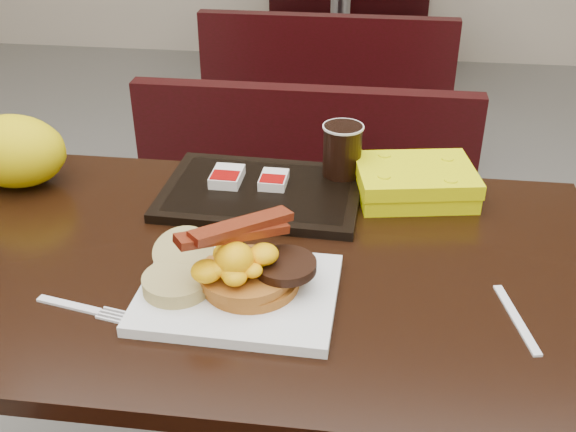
# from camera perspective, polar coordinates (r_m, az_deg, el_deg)

# --- Properties ---
(table_near) EXTENTS (1.20, 0.70, 0.75)m
(table_near) POSITION_cam_1_polar(r_m,az_deg,el_deg) (1.39, -2.91, -16.47)
(table_near) COLOR black
(table_near) RESTS_ON floor
(bench_near_n) EXTENTS (1.00, 0.46, 0.72)m
(bench_near_n) POSITION_cam_1_polar(r_m,az_deg,el_deg) (1.94, 0.64, -1.65)
(bench_near_n) COLOR black
(bench_near_n) RESTS_ON floor
(table_far) EXTENTS (1.20, 0.70, 0.75)m
(table_far) POSITION_cam_1_polar(r_m,az_deg,el_deg) (3.68, 4.25, 14.37)
(table_far) COLOR black
(table_far) RESTS_ON floor
(bench_far_s) EXTENTS (1.00, 0.46, 0.72)m
(bench_far_s) POSITION_cam_1_polar(r_m,az_deg,el_deg) (3.02, 3.38, 10.45)
(bench_far_s) COLOR black
(bench_far_s) RESTS_ON floor
(bench_far_n) EXTENTS (1.00, 0.46, 0.72)m
(bench_far_n) POSITION_cam_1_polar(r_m,az_deg,el_deg) (4.36, 4.86, 16.70)
(bench_far_n) COLOR black
(bench_far_n) RESTS_ON floor
(platter) EXTENTS (0.30, 0.24, 0.02)m
(platter) POSITION_cam_1_polar(r_m,az_deg,el_deg) (1.06, -4.14, -6.41)
(platter) COLOR white
(platter) RESTS_ON table_near
(pancake_stack) EXTENTS (0.15, 0.15, 0.03)m
(pancake_stack) POSITION_cam_1_polar(r_m,az_deg,el_deg) (1.05, -3.11, -5.03)
(pancake_stack) COLOR #AB551C
(pancake_stack) RESTS_ON platter
(sausage_patty) EXTENTS (0.11, 0.11, 0.01)m
(sausage_patty) POSITION_cam_1_polar(r_m,az_deg,el_deg) (1.04, -0.23, -4.11)
(sausage_patty) COLOR black
(sausage_patty) RESTS_ON pancake_stack
(scrambled_eggs) EXTENTS (0.12, 0.11, 0.05)m
(scrambled_eggs) POSITION_cam_1_polar(r_m,az_deg,el_deg) (1.01, -4.44, -3.80)
(scrambled_eggs) COLOR #FF9A05
(scrambled_eggs) RESTS_ON pancake_stack
(bacon_strips) EXTENTS (0.19, 0.17, 0.01)m
(bacon_strips) POSITION_cam_1_polar(r_m,az_deg,el_deg) (1.02, -4.56, -1.29)
(bacon_strips) COLOR #400A04
(bacon_strips) RESTS_ON scrambled_eggs
(muffin_bottom) EXTENTS (0.13, 0.13, 0.02)m
(muffin_bottom) POSITION_cam_1_polar(r_m,az_deg,el_deg) (1.06, -9.18, -5.46)
(muffin_bottom) COLOR tan
(muffin_bottom) RESTS_ON platter
(muffin_top) EXTENTS (0.10, 0.10, 0.06)m
(muffin_top) POSITION_cam_1_polar(r_m,az_deg,el_deg) (1.10, -8.59, -3.13)
(muffin_top) COLOR tan
(muffin_top) RESTS_ON platter
(fork) EXTENTS (0.15, 0.06, 0.00)m
(fork) POSITION_cam_1_polar(r_m,az_deg,el_deg) (1.10, -17.64, -7.02)
(fork) COLOR white
(fork) RESTS_ON table_near
(knife) EXTENTS (0.05, 0.16, 0.00)m
(knife) POSITION_cam_1_polar(r_m,az_deg,el_deg) (1.07, 18.34, -8.06)
(knife) COLOR white
(knife) RESTS_ON table_near
(condiment_syrup) EXTENTS (0.05, 0.05, 0.01)m
(condiment_syrup) POSITION_cam_1_polar(r_m,az_deg,el_deg) (1.22, -2.64, -1.22)
(condiment_syrup) COLOR #C34408
(condiment_syrup) RESTS_ON table_near
(condiment_ketchup) EXTENTS (0.05, 0.04, 0.01)m
(condiment_ketchup) POSITION_cam_1_polar(r_m,az_deg,el_deg) (1.14, -3.59, -3.75)
(condiment_ketchup) COLOR #8C0504
(condiment_ketchup) RESTS_ON table_near
(tray) EXTENTS (0.39, 0.28, 0.02)m
(tray) POSITION_cam_1_polar(r_m,az_deg,el_deg) (1.33, -2.20, 1.94)
(tray) COLOR black
(tray) RESTS_ON table_near
(hashbrown_sleeve_left) EXTENTS (0.06, 0.08, 0.02)m
(hashbrown_sleeve_left) POSITION_cam_1_polar(r_m,az_deg,el_deg) (1.35, -5.06, 3.26)
(hashbrown_sleeve_left) COLOR silver
(hashbrown_sleeve_left) RESTS_ON tray
(hashbrown_sleeve_right) EXTENTS (0.05, 0.07, 0.02)m
(hashbrown_sleeve_right) POSITION_cam_1_polar(r_m,az_deg,el_deg) (1.34, -1.19, 3.00)
(hashbrown_sleeve_right) COLOR silver
(hashbrown_sleeve_right) RESTS_ON tray
(coffee_cup_far) EXTENTS (0.09, 0.09, 0.10)m
(coffee_cup_far) POSITION_cam_1_polar(r_m,az_deg,el_deg) (1.36, 4.51, 5.43)
(coffee_cup_far) COLOR black
(coffee_cup_far) RESTS_ON tray
(clamshell) EXTENTS (0.25, 0.20, 0.06)m
(clamshell) POSITION_cam_1_polar(r_m,az_deg,el_deg) (1.34, 10.45, 2.80)
(clamshell) COLOR #E6E903
(clamshell) RESTS_ON table_near
(paper_bag) EXTENTS (0.23, 0.19, 0.14)m
(paper_bag) POSITION_cam_1_polar(r_m,az_deg,el_deg) (1.45, -21.71, 5.01)
(paper_bag) COLOR #FFE708
(paper_bag) RESTS_ON table_near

